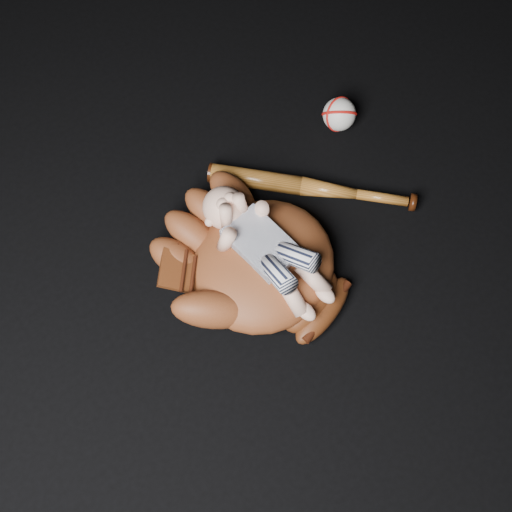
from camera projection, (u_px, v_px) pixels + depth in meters
name	position (u px, v px, depth m)	size (l,w,h in m)	color
baseball_glove	(263.00, 262.00, 1.40)	(0.41, 0.47, 0.15)	#5C2913
newborn_baby	(271.00, 251.00, 1.35)	(0.16, 0.35, 0.14)	#E5AE94
baseball_bat	(313.00, 188.00, 1.54)	(0.05, 0.50, 0.05)	brown
baseball	(339.00, 114.00, 1.61)	(0.08, 0.08, 0.08)	silver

